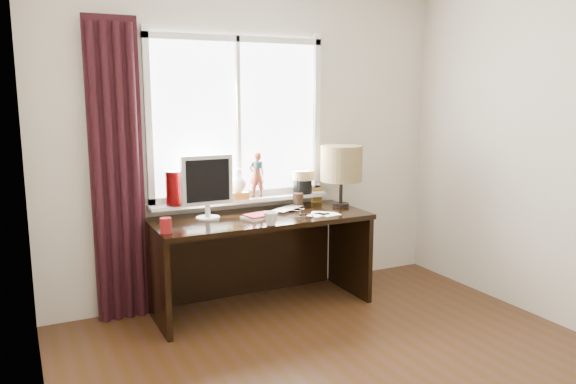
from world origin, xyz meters
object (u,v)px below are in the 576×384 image
laptop (288,209)px  mug (271,218)px  monitor (207,183)px  desk (256,243)px  table_lamp (341,164)px  red_cup (166,225)px

laptop → mug: mug is taller
mug → monitor: monitor is taller
desk → table_lamp: bearing=-4.0°
table_lamp → desk: bearing=176.0°
laptop → monitor: 0.73m
laptop → monitor: (-0.68, 0.00, 0.27)m
laptop → desk: laptop is taller
mug → red_cup: size_ratio=0.99×
red_cup → desk: 0.90m
mug → desk: size_ratio=0.06×
laptop → red_cup: 1.12m
laptop → desk: 0.38m
mug → laptop: bearing=50.0°
mug → red_cup: 0.76m
mug → desk: 0.50m
laptop → monitor: bearing=149.3°
laptop → desk: (-0.28, 0.00, -0.26)m
table_lamp → laptop: bearing=173.6°
mug → monitor: size_ratio=0.21×
desk → table_lamp: 0.97m
table_lamp → monitor: bearing=177.3°
mug → table_lamp: size_ratio=0.20×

